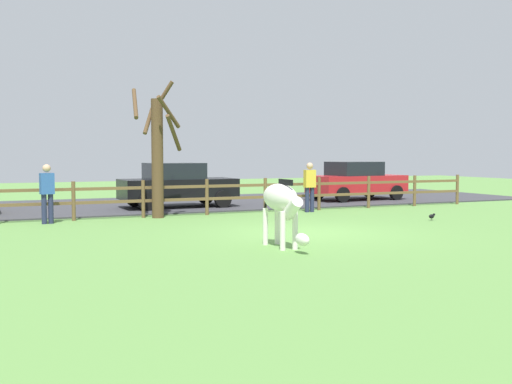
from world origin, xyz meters
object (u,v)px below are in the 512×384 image
object	(u,v)px
parked_car_red	(356,180)
visitor_left_of_tree	(47,191)
bare_tree	(157,151)
visitor_right_of_tree	(310,185)
zebra	(282,203)
parked_car_black	(177,185)
crow_on_grass	(432,216)

from	to	relation	value
parked_car_red	visitor_left_of_tree	distance (m)	12.71
bare_tree	visitor_right_of_tree	distance (m)	5.18
bare_tree	zebra	bearing A→B (deg)	-82.66
parked_car_black	visitor_left_of_tree	xyz separation A→B (m)	(-4.58, -3.05, 0.06)
visitor_right_of_tree	parked_car_black	bearing A→B (deg)	140.38
bare_tree	parked_car_red	world-z (taller)	bare_tree
bare_tree	visitor_left_of_tree	distance (m)	3.38
parked_car_red	visitor_left_of_tree	bearing A→B (deg)	-164.48
bare_tree	parked_car_black	distance (m)	3.30
zebra	parked_car_black	distance (m)	9.45
crow_on_grass	parked_car_black	world-z (taller)	parked_car_black
visitor_left_of_tree	crow_on_grass	bearing A→B (deg)	-19.34
parked_car_red	parked_car_black	world-z (taller)	same
visitor_left_of_tree	parked_car_red	bearing A→B (deg)	15.52
parked_car_black	visitor_right_of_tree	size ratio (longest dim) A/B	2.47
bare_tree	visitor_right_of_tree	world-z (taller)	bare_tree
zebra	crow_on_grass	size ratio (longest dim) A/B	9.00
crow_on_grass	visitor_left_of_tree	distance (m)	10.89
bare_tree	parked_car_red	distance (m)	9.66
zebra	crow_on_grass	xyz separation A→B (m)	(6.21, 2.78, -0.80)
zebra	visitor_left_of_tree	distance (m)	7.55
bare_tree	zebra	world-z (taller)	bare_tree
bare_tree	parked_car_red	xyz separation A→B (m)	(9.07, 3.09, -1.18)
visitor_left_of_tree	parked_car_black	bearing A→B (deg)	33.65
zebra	visitor_left_of_tree	size ratio (longest dim) A/B	1.18
parked_car_black	visitor_left_of_tree	distance (m)	5.50
bare_tree	visitor_left_of_tree	size ratio (longest dim) A/B	2.52
visitor_left_of_tree	visitor_right_of_tree	distance (m)	8.22
bare_tree	visitor_right_of_tree	bearing A→B (deg)	-3.09
bare_tree	parked_car_red	bearing A→B (deg)	18.84
bare_tree	zebra	distance (m)	6.83
parked_car_red	parked_car_black	xyz separation A→B (m)	(-7.67, -0.35, 0.00)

